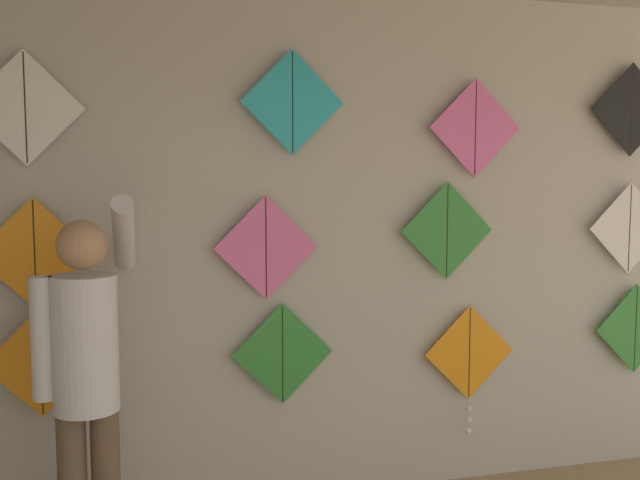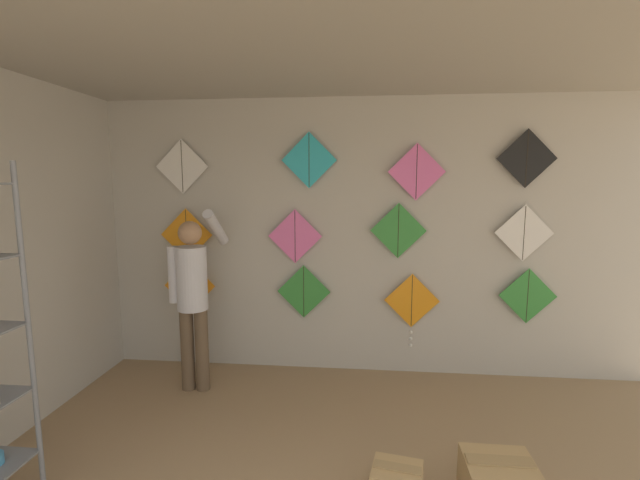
{
  "view_description": "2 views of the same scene",
  "coord_description": "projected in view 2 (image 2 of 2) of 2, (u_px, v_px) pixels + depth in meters",
  "views": [
    {
      "loc": [
        -1.24,
        -0.11,
        1.82
      ],
      "look_at": [
        -0.35,
        3.34,
        1.48
      ],
      "focal_mm": 40.0,
      "sensor_mm": 36.0,
      "label": 1
    },
    {
      "loc": [
        0.1,
        -0.69,
        1.97
      ],
      "look_at": [
        -0.3,
        3.34,
        1.42
      ],
      "focal_mm": 24.0,
      "sensor_mm": 36.0,
      "label": 2
    }
  ],
  "objects": [
    {
      "name": "back_panel",
      "position": [
        353.0,
        238.0,
        4.38
      ],
      "size": [
        5.89,
        0.06,
        2.8
      ],
      "primitive_type": "cube",
      "color": "#BCB7AD",
      "rests_on": "ground"
    },
    {
      "name": "ceiling_slab",
      "position": [
        347.0,
        27.0,
        2.36
      ],
      "size": [
        5.89,
        4.44,
        0.04
      ],
      "primitive_type": "cube",
      "color": "#A8A399"
    },
    {
      "name": "shopkeeper",
      "position": [
        193.0,
        290.0,
        3.98
      ],
      "size": [
        0.44,
        0.61,
        1.72
      ],
      "rotation": [
        0.0,
        0.0,
        0.05
      ],
      "color": "brown",
      "rests_on": "ground"
    },
    {
      "name": "kite_0",
      "position": [
        190.0,
        286.0,
        4.53
      ],
      "size": [
        0.55,
        0.01,
        0.55
      ],
      "color": "orange"
    },
    {
      "name": "kite_1",
      "position": [
        304.0,
        292.0,
        4.42
      ],
      "size": [
        0.55,
        0.01,
        0.55
      ],
      "color": "#338C38"
    },
    {
      "name": "kite_2",
      "position": [
        412.0,
        305.0,
        4.32
      ],
      "size": [
        0.55,
        0.04,
        0.76
      ],
      "color": "orange"
    },
    {
      "name": "kite_3",
      "position": [
        528.0,
        296.0,
        4.2
      ],
      "size": [
        0.55,
        0.01,
        0.55
      ],
      "color": "#338C38"
    },
    {
      "name": "kite_4",
      "position": [
        187.0,
        235.0,
        4.46
      ],
      "size": [
        0.55,
        0.01,
        0.55
      ],
      "color": "orange"
    },
    {
      "name": "kite_5",
      "position": [
        295.0,
        236.0,
        4.35
      ],
      "size": [
        0.55,
        0.01,
        0.55
      ],
      "color": "pink"
    },
    {
      "name": "kite_6",
      "position": [
        398.0,
        231.0,
        4.23
      ],
      "size": [
        0.55,
        0.01,
        0.55
      ],
      "color": "#338C38"
    },
    {
      "name": "kite_7",
      "position": [
        524.0,
        233.0,
        4.12
      ],
      "size": [
        0.55,
        0.01,
        0.55
      ],
      "color": "white"
    },
    {
      "name": "kite_8",
      "position": [
        182.0,
        166.0,
        4.36
      ],
      "size": [
        0.55,
        0.01,
        0.55
      ],
      "color": "white"
    },
    {
      "name": "kite_9",
      "position": [
        309.0,
        160.0,
        4.23
      ],
      "size": [
        0.55,
        0.01,
        0.55
      ],
      "color": "#28B2C6"
    },
    {
      "name": "kite_10",
      "position": [
        417.0,
        172.0,
        4.14
      ],
      "size": [
        0.55,
        0.01,
        0.55
      ],
      "color": "pink"
    },
    {
      "name": "kite_11",
      "position": [
        527.0,
        158.0,
        4.02
      ],
      "size": [
        0.55,
        0.01,
        0.55
      ],
      "color": "black"
    }
  ]
}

